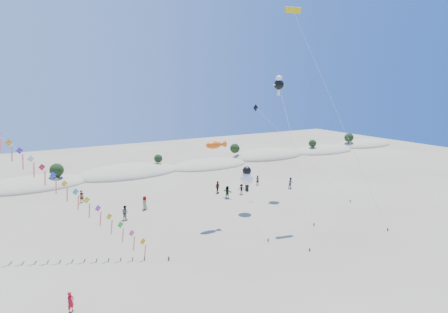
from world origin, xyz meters
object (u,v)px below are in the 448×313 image
Objects in this scene: flyer_foreground at (71,302)px; fish_kite at (216,145)px; parafoil_kite at (296,17)px; kite_train at (26,157)px.

fish_kite is at bearing -7.03° from flyer_foreground.
fish_kite is 7.68× the size of flyer_foreground.
parafoil_kite reaches higher than flyer_foreground.
fish_kite is 0.48× the size of parafoil_kite.
fish_kite is 22.25m from flyer_foreground.
parafoil_kite is 15.95× the size of flyer_foreground.
fish_kite reaches higher than flyer_foreground.
flyer_foreground is (1.46, -12.49, -8.70)m from kite_train.
parafoil_kite is at bearing -19.91° from flyer_foreground.
kite_train reaches higher than fish_kite.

